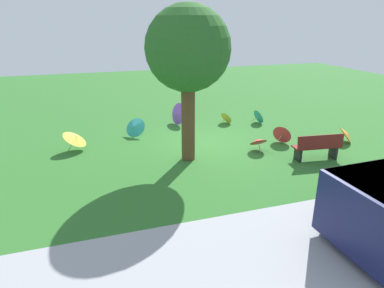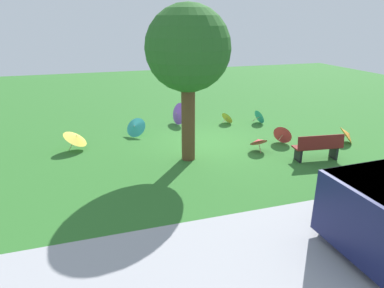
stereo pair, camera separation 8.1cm
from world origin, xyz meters
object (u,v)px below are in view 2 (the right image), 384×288
Objects in this scene: parasol_yellow_0 at (228,117)px; parasol_red_0 at (283,134)px; park_bench at (318,147)px; parasol_yellow_1 at (76,137)px; parasol_red_1 at (258,141)px; parasol_purple_0 at (178,114)px; parasol_teal_1 at (135,127)px; parasol_teal_2 at (260,116)px; shade_tree at (188,51)px; parasol_orange_0 at (348,134)px.

parasol_red_0 reaches higher than parasol_yellow_0.
parasol_yellow_1 is (7.57, -3.32, 0.01)m from park_bench.
park_bench reaches higher than parasol_red_1.
parasol_red_1 is at bearing 115.10° from parasol_purple_0.
parasol_teal_1 is 5.60m from parasol_teal_2.
parasol_red_0 is 2.63m from parasol_teal_2.
shade_tree is 4.05m from parasol_red_1.
shade_tree is 6.92m from parasol_orange_0.
parasol_orange_0 is 3.79m from parasol_teal_2.
parasol_yellow_1 reaches higher than parasol_yellow_0.
parasol_purple_0 is at bearing -152.08° from parasol_teal_1.
parasol_red_1 is (3.59, -0.25, 0.03)m from parasol_orange_0.
parasol_yellow_0 is 4.94m from parasol_orange_0.
shade_tree is 5.02m from parasol_purple_0.
parasol_teal_2 is at bearing -178.55° from parasol_teal_1.
parasol_purple_0 is at bearing -14.74° from parasol_teal_2.
parasol_red_1 is (-1.86, 3.97, -0.11)m from parasol_purple_0.
parasol_red_1 is at bearing -4.05° from parasol_orange_0.
parasol_red_1 is at bearing 60.74° from parasol_teal_2.
parasol_purple_0 is at bearing -37.81° from parasol_orange_0.
parasol_red_0 is 5.71m from parasol_teal_1.
parasol_red_0 is 1.34m from parasol_red_1.
park_bench is 1.60× the size of parasol_purple_0.
parasol_red_0 is (-0.96, 3.00, 0.08)m from parasol_yellow_0.
park_bench is at bearing 122.02° from parasol_purple_0.
parasol_red_0 is 0.86× the size of parasol_orange_0.
shade_tree is at bearing 6.08° from parasol_red_0.
parasol_red_0 is at bearing 107.71° from parasol_yellow_0.
parasol_purple_0 is (3.33, -5.32, 0.02)m from park_bench.
parasol_yellow_0 is at bearing -130.04° from shade_tree.
parasol_teal_2 is (-5.60, -0.14, -0.07)m from parasol_teal_1.
parasol_yellow_0 is 6.58m from parasol_yellow_1.
parasol_yellow_1 is at bearing -12.96° from parasol_orange_0.
parasol_orange_0 is at bearing 177.33° from shade_tree.
parasol_red_0 is at bearing 168.22° from parasol_yellow_1.
parasol_yellow_0 is at bearing -172.61° from parasol_teal_1.
parasol_purple_0 is 0.94× the size of parasol_yellow_1.
parasol_red_0 is (0.20, -1.78, -0.11)m from park_bench.
parasol_purple_0 is (3.12, -3.53, 0.13)m from parasol_red_0.
parasol_yellow_1 is (7.37, -1.54, 0.12)m from parasol_red_0.
parasol_purple_0 reaches higher than parasol_yellow_0.
parasol_purple_0 is 2.31m from parasol_teal_1.
park_bench is at bearing 137.44° from parasol_red_1.
parasol_orange_0 is (-3.28, 3.69, 0.05)m from parasol_yellow_0.
parasol_teal_1 reaches higher than parasol_red_0.
parasol_orange_0 is (-2.32, 0.69, -0.02)m from parasol_red_0.
parasol_yellow_1 reaches higher than parasol_teal_2.
parasol_red_0 is 2.43m from parasol_orange_0.
parasol_teal_2 is at bearing -119.26° from parasol_red_1.
parasol_yellow_1 is at bearing 22.53° from parasol_teal_1.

